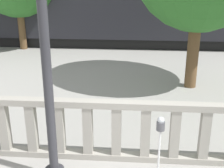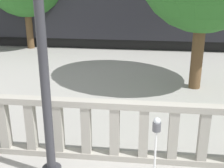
# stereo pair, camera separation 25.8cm
# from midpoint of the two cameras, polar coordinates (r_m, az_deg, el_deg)

# --- Properties ---
(balustrade) EXTENTS (17.81, 0.24, 1.38)m
(balustrade) POSITION_cam_midpoint_polar(r_m,az_deg,el_deg) (6.74, 2.36, -8.70)
(balustrade) COLOR #9E998E
(balustrade) RESTS_ON ground
(lamppost) EXTENTS (0.39, 0.39, 5.29)m
(lamppost) POSITION_cam_midpoint_polar(r_m,az_deg,el_deg) (5.57, -13.44, 6.39)
(lamppost) COLOR #2D2D33
(lamppost) RESTS_ON ground
(parking_meter) EXTENTS (0.15, 0.15, 1.51)m
(parking_meter) POSITION_cam_midpoint_polar(r_m,az_deg,el_deg) (5.72, 7.52, -8.91)
(parking_meter) COLOR silver
(parking_meter) RESTS_ON ground
(train_near) EXTENTS (26.61, 2.73, 3.95)m
(train_near) POSITION_cam_midpoint_polar(r_m,az_deg,el_deg) (17.15, 9.50, 12.74)
(train_near) COLOR black
(train_near) RESTS_ON ground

